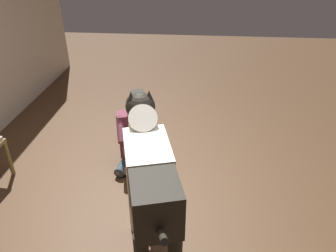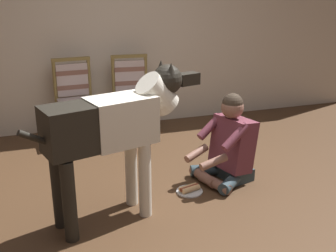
% 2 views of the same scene
% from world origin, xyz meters
% --- Properties ---
extents(ground_plane, '(12.95, 12.95, 0.00)m').
position_xyz_m(ground_plane, '(0.00, 0.00, 0.00)').
color(ground_plane, '#4A321E').
extents(person_sitting_on_floor, '(0.69, 0.58, 0.86)m').
position_xyz_m(person_sitting_on_floor, '(0.58, 0.42, 0.35)').
color(person_sitting_on_floor, '#304149').
rests_on(person_sitting_on_floor, ground).
extents(large_dog, '(1.46, 0.55, 1.22)m').
position_xyz_m(large_dog, '(-0.57, 0.11, 0.78)').
color(large_dog, silver).
rests_on(large_dog, ground).
extents(hot_dog_on_plate, '(0.24, 0.24, 0.06)m').
position_xyz_m(hot_dog_on_plate, '(0.14, 0.30, 0.03)').
color(hot_dog_on_plate, silver).
rests_on(hot_dog_on_plate, ground).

